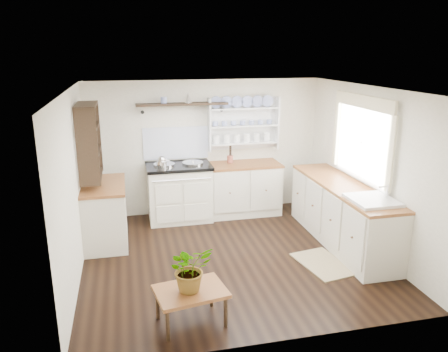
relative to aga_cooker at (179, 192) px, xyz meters
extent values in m
cube|color=black|center=(0.51, -1.57, -0.48)|extent=(4.00, 3.80, 0.01)
cube|color=beige|center=(0.51, 0.33, 0.67)|extent=(4.00, 0.02, 2.30)
cube|color=beige|center=(2.51, -1.57, 0.67)|extent=(0.02, 3.80, 2.30)
cube|color=beige|center=(-1.49, -1.57, 0.67)|extent=(0.02, 3.80, 2.30)
cube|color=white|center=(0.51, -1.57, 1.82)|extent=(4.00, 3.80, 0.01)
cube|color=white|center=(2.47, -1.42, 1.02)|extent=(0.04, 1.40, 1.00)
cube|color=white|center=(2.45, -1.42, 1.02)|extent=(0.02, 1.50, 1.10)
cube|color=beige|center=(2.43, -1.42, 1.60)|extent=(0.04, 1.55, 0.18)
cube|color=white|center=(0.00, 0.00, -0.03)|extent=(1.03, 0.67, 0.90)
cube|color=black|center=(0.00, 0.00, 0.44)|extent=(1.07, 0.71, 0.05)
cylinder|color=silver|center=(-0.24, 0.00, 0.48)|extent=(0.35, 0.35, 0.03)
cylinder|color=silver|center=(0.24, 0.00, 0.48)|extent=(0.35, 0.35, 0.03)
cylinder|color=silver|center=(0.00, -0.37, 0.32)|extent=(0.92, 0.02, 0.02)
cube|color=beige|center=(1.11, 0.03, -0.04)|extent=(1.25, 0.60, 0.88)
cube|color=brown|center=(1.11, 0.03, 0.40)|extent=(1.27, 0.63, 0.04)
cube|color=beige|center=(2.21, -1.47, -0.04)|extent=(0.60, 2.40, 0.88)
cube|color=brown|center=(2.21, -1.47, 0.40)|extent=(0.62, 2.43, 0.04)
cube|color=white|center=(2.21, -2.22, 0.32)|extent=(0.55, 0.60, 0.28)
cylinder|color=silver|center=(2.41, -2.22, 0.52)|extent=(0.02, 0.02, 0.22)
cube|color=beige|center=(-1.19, -0.67, -0.04)|extent=(0.60, 1.10, 0.88)
cube|color=brown|center=(-1.19, -0.67, 0.40)|extent=(0.62, 1.13, 0.04)
cube|color=white|center=(1.16, 0.31, 1.07)|extent=(1.20, 0.03, 0.90)
cube|color=white|center=(1.16, 0.22, 1.07)|extent=(1.20, 0.22, 0.02)
cylinder|color=navy|center=(1.16, 0.23, 1.34)|extent=(0.20, 0.02, 0.20)
cube|color=black|center=(0.11, 0.20, 1.44)|extent=(1.50, 0.24, 0.04)
cone|color=black|center=(-0.54, 0.27, 1.33)|extent=(0.06, 0.20, 0.06)
cone|color=black|center=(0.76, 0.27, 1.33)|extent=(0.06, 0.20, 0.06)
cube|color=black|center=(-1.33, -0.67, 1.07)|extent=(0.28, 0.80, 1.05)
cylinder|color=brown|center=(0.90, 0.11, 0.48)|extent=(0.10, 0.10, 0.12)
cube|color=brown|center=(-0.26, -2.97, -0.12)|extent=(0.79, 0.62, 0.04)
cylinder|color=black|center=(-0.53, -3.22, -0.31)|extent=(0.04, 0.04, 0.35)
cylinder|color=black|center=(-0.60, -2.82, -0.31)|extent=(0.04, 0.04, 0.35)
cylinder|color=black|center=(0.08, -3.12, -0.31)|extent=(0.04, 0.04, 0.35)
cylinder|color=black|center=(0.01, -2.72, -0.31)|extent=(0.04, 0.04, 0.35)
imported|color=#3F7233|center=(-0.26, -2.97, 0.15)|extent=(0.53, 0.50, 0.49)
cube|color=#8E7B52|center=(1.67, -2.07, -0.48)|extent=(0.69, 0.93, 0.02)
camera|label=1|loc=(-0.81, -6.95, 2.28)|focal=35.00mm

